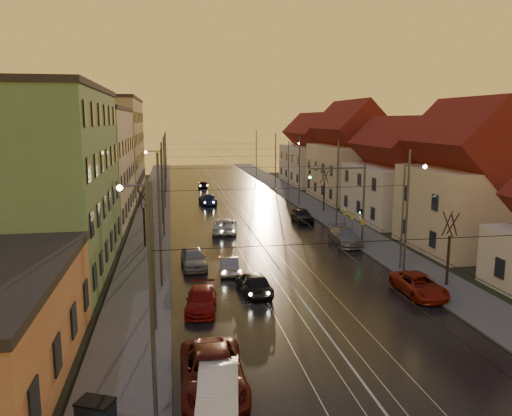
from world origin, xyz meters
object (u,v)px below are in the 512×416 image
traffic_light_mast (353,194)px  driving_car_1 (229,265)px  driving_car_0 (254,282)px  parked_left_1 (213,372)px  driving_car_4 (203,185)px  parked_left_2 (201,300)px  street_lamp_2 (158,179)px  parked_right_1 (345,237)px  driving_car_2 (225,225)px  parked_right_2 (302,215)px  parked_left_3 (194,258)px  parked_left_0 (218,388)px  parked_right_0 (419,285)px  street_lamp_1 (407,206)px  driving_car_3 (208,199)px  street_lamp_0 (147,242)px  street_lamp_3 (291,163)px

traffic_light_mast → driving_car_1: size_ratio=1.92×
driving_car_0 → parked_left_1: bearing=65.9°
driving_car_4 → parked_left_2: bearing=93.6°
street_lamp_2 → parked_right_1: 20.79m
driving_car_2 → parked_right_2: size_ratio=1.16×
driving_car_4 → parked_right_1: parked_right_1 is taller
driving_car_2 → parked_left_3: 12.09m
driving_car_1 → parked_right_2: (10.04, 17.06, 0.13)m
street_lamp_2 → parked_left_0: street_lamp_2 is taller
traffic_light_mast → parked_left_0: 27.70m
driving_car_0 → parked_right_2: parked_right_2 is taller
parked_right_0 → parked_right_2: size_ratio=1.09×
parked_left_1 → parked_left_3: size_ratio=1.28×
traffic_light_mast → parked_right_1: 3.91m
driving_car_0 → street_lamp_1: bearing=-172.0°
parked_left_3 → parked_right_0: (13.89, -8.43, -0.09)m
driving_car_0 → parked_right_1: size_ratio=0.83×
driving_car_3 → driving_car_4: bearing=-95.5°
street_lamp_0 → street_lamp_1: same height
parked_left_3 → driving_car_4: bearing=82.4°
parked_right_2 → parked_left_2: bearing=-119.2°
driving_car_1 → driving_car_4: (1.14, 46.11, -0.01)m
driving_car_0 → parked_right_1: (10.15, 11.15, 0.01)m
street_lamp_1 → parked_right_1: bearing=101.6°
parked_left_1 → parked_right_1: (13.75, 22.45, -0.06)m
parked_right_1 → parked_right_2: (-1.20, 10.42, 0.02)m
driving_car_0 → parked_left_0: size_ratio=0.94×
parked_left_1 → parked_left_2: size_ratio=1.33×
parked_right_0 → driving_car_2: bearing=117.3°
driving_car_1 → parked_left_2: bearing=74.8°
driving_car_4 → parked_right_2: (8.90, -29.05, 0.14)m
street_lamp_1 → street_lamp_2: 27.05m
driving_car_0 → parked_left_3: parked_left_3 is taller
driving_car_4 → parked_left_3: (-3.63, -44.32, 0.15)m
street_lamp_1 → driving_car_4: bearing=103.9°
driving_car_2 → parked_left_0: 30.47m
parked_left_1 → parked_right_1: 26.33m
driving_car_1 → street_lamp_1: bearing=177.9°
street_lamp_3 → driving_car_3: street_lamp_3 is taller
driving_car_2 → parked_right_2: (8.92, 3.73, 0.04)m
street_lamp_2 → parked_left_0: (2.90, -35.47, -4.15)m
parked_left_3 → parked_right_0: parked_left_3 is taller
street_lamp_2 → driving_car_2: (6.42, -5.20, -4.18)m
driving_car_4 → parked_left_2: parked_left_2 is taller
parked_left_3 → street_lamp_2: bearing=96.6°
driving_car_3 → driving_car_1: bearing=84.8°
street_lamp_3 → parked_left_2: size_ratio=1.87×
street_lamp_2 → parked_right_1: street_lamp_2 is taller
street_lamp_0 → parked_left_0: (2.90, -7.47, -4.15)m
street_lamp_2 → parked_left_3: street_lamp_2 is taller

